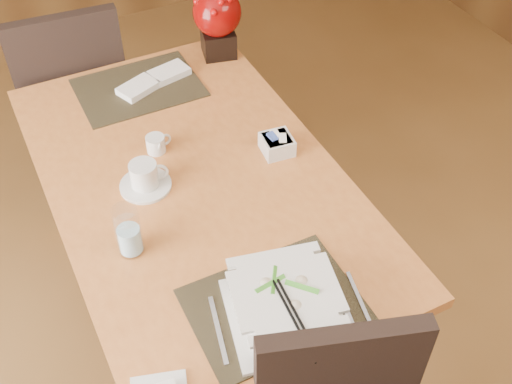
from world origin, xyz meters
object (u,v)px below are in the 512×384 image
soup_setting (285,304)px  sugar_caddy (277,144)px  water_glass (128,231)px  coffee_cup (144,177)px  creamer_jug (156,144)px  far_chair (74,93)px  berry_decor (217,18)px  dining_table (197,199)px

soup_setting → sugar_caddy: soup_setting is taller
soup_setting → water_glass: water_glass is taller
coffee_cup → creamer_jug: 0.17m
water_glass → far_chair: bearing=85.4°
soup_setting → berry_decor: (0.36, 1.23, 0.10)m
water_glass → creamer_jug: 0.44m
coffee_cup → berry_decor: 0.80m
soup_setting → coffee_cup: 0.65m
far_chair → dining_table: bearing=106.5°
creamer_jug → berry_decor: 0.63m
coffee_cup → sugar_caddy: (0.45, -0.04, -0.01)m
water_glass → berry_decor: berry_decor is taller
dining_table → water_glass: (-0.28, -0.20, 0.18)m
sugar_caddy → berry_decor: (0.07, 0.63, 0.13)m
coffee_cup → berry_decor: (0.52, 0.59, 0.12)m
water_glass → sugar_caddy: 0.61m
coffee_cup → far_chair: (-0.04, 0.88, -0.24)m
dining_table → creamer_jug: 0.23m
soup_setting → far_chair: far_chair is taller
creamer_jug → sugar_caddy: (0.36, -0.18, 0.00)m
creamer_jug → dining_table: bearing=-77.8°
soup_setting → dining_table: bearing=103.2°
dining_table → coffee_cup: bearing=166.9°
coffee_cup → far_chair: far_chair is taller
dining_table → creamer_jug: bearing=109.2°
water_glass → sugar_caddy: bearing=18.8°
dining_table → far_chair: bearing=101.7°
dining_table → sugar_caddy: bearing=0.0°
coffee_cup → far_chair: 0.91m
soup_setting → coffee_cup: bearing=116.9°
sugar_caddy → far_chair: far_chair is taller
berry_decor → water_glass: bearing=-128.0°
dining_table → soup_setting: size_ratio=4.27×
water_glass → dining_table: bearing=35.2°
dining_table → water_glass: size_ratio=8.83×
coffee_cup → water_glass: 0.27m
water_glass → far_chair: size_ratio=0.17×
far_chair → soup_setting: bearing=102.2°
soup_setting → water_glass: size_ratio=2.07×
coffee_cup → creamer_jug: bearing=58.3°
coffee_cup → sugar_caddy: bearing=-4.5°
coffee_cup → creamer_jug: size_ratio=2.00×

